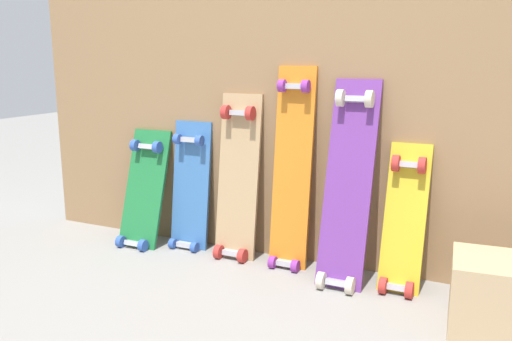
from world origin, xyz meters
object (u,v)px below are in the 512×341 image
at_px(skateboard_green, 143,195).
at_px(skateboard_blue, 190,192).
at_px(wooden_crate, 494,299).
at_px(skateboard_yellow, 404,226).
at_px(skateboard_purple, 347,191).
at_px(skateboard_natural, 238,183).
at_px(skateboard_orange, 292,176).

distance_m(skateboard_green, skateboard_blue, 0.25).
distance_m(skateboard_blue, wooden_crate, 1.45).
bearing_deg(skateboard_green, skateboard_yellow, 0.37).
height_order(skateboard_purple, skateboard_yellow, skateboard_purple).
height_order(skateboard_purple, wooden_crate, skateboard_purple).
height_order(skateboard_natural, skateboard_purple, skateboard_purple).
xyz_separation_m(skateboard_natural, wooden_crate, (1.13, -0.32, -0.22)).
xyz_separation_m(skateboard_green, wooden_crate, (1.64, -0.27, -0.11)).
bearing_deg(skateboard_purple, skateboard_green, 178.92).
xyz_separation_m(skateboard_orange, skateboard_purple, (0.27, -0.07, -0.02)).
relative_size(skateboard_natural, skateboard_purple, 0.91).
relative_size(skateboard_yellow, wooden_crate, 2.37).
height_order(skateboard_green, skateboard_orange, skateboard_orange).
xyz_separation_m(skateboard_green, skateboard_purple, (1.06, -0.02, 0.14)).
height_order(skateboard_green, skateboard_purple, skateboard_purple).
bearing_deg(skateboard_orange, skateboard_green, -176.53).
bearing_deg(skateboard_blue, skateboard_yellow, -2.66).
xyz_separation_m(skateboard_green, skateboard_orange, (0.78, 0.05, 0.16)).
bearing_deg(skateboard_purple, skateboard_natural, 173.20).
relative_size(skateboard_green, skateboard_natural, 0.77).
height_order(skateboard_orange, skateboard_yellow, skateboard_orange).
xyz_separation_m(skateboard_purple, wooden_crate, (0.58, -0.25, -0.25)).
bearing_deg(wooden_crate, skateboard_green, 170.59).
bearing_deg(wooden_crate, skateboard_orange, 159.57).
distance_m(skateboard_orange, wooden_crate, 0.96).
relative_size(skateboard_green, skateboard_orange, 0.67).
xyz_separation_m(skateboard_green, skateboard_yellow, (1.29, 0.01, 0.01)).
xyz_separation_m(skateboard_natural, skateboard_purple, (0.54, -0.06, 0.04)).
xyz_separation_m(skateboard_natural, skateboard_yellow, (0.78, -0.04, -0.09)).
bearing_deg(skateboard_orange, skateboard_blue, 179.00).
bearing_deg(skateboard_green, skateboard_blue, 13.26).
bearing_deg(wooden_crate, skateboard_natural, 164.30).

